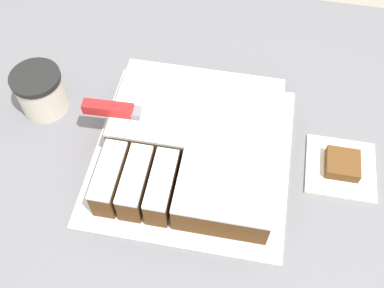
{
  "coord_description": "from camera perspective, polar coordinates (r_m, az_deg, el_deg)",
  "views": [
    {
      "loc": [
        0.1,
        -0.41,
        1.69
      ],
      "look_at": [
        0.01,
        0.04,
        0.99
      ],
      "focal_mm": 42.0,
      "sensor_mm": 36.0,
      "label": 1
    }
  ],
  "objects": [
    {
      "name": "cake",
      "position": [
        0.84,
        0.32,
        0.19
      ],
      "size": [
        0.31,
        0.32,
        0.07
      ],
      "color": "brown",
      "rests_on": "cake_board"
    },
    {
      "name": "countertop",
      "position": [
        1.28,
        -1.01,
        -14.17
      ],
      "size": [
        1.4,
        1.1,
        0.95
      ],
      "color": "slate",
      "rests_on": "ground_plane"
    },
    {
      "name": "knife",
      "position": [
        0.83,
        -7.72,
        4.04
      ],
      "size": [
        0.33,
        0.03,
        0.02
      ],
      "rotation": [
        0.0,
        0.0,
        0.04
      ],
      "color": "silver",
      "rests_on": "cake"
    },
    {
      "name": "coffee_cup",
      "position": [
        0.96,
        -18.66,
        6.35
      ],
      "size": [
        0.1,
        0.1,
        0.09
      ],
      "color": "beige",
      "rests_on": "countertop"
    },
    {
      "name": "cake_board",
      "position": [
        0.87,
        -0.0,
        -1.38
      ],
      "size": [
        0.37,
        0.38,
        0.01
      ],
      "color": "silver",
      "rests_on": "countertop"
    },
    {
      "name": "brownie",
      "position": [
        0.89,
        18.57,
        -2.41
      ],
      "size": [
        0.06,
        0.06,
        0.02
      ],
      "color": "brown",
      "rests_on": "paper_napkin"
    },
    {
      "name": "paper_napkin",
      "position": [
        0.9,
        18.33,
        -2.88
      ],
      "size": [
        0.13,
        0.13,
        0.01
      ],
      "color": "white",
      "rests_on": "countertop"
    }
  ]
}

